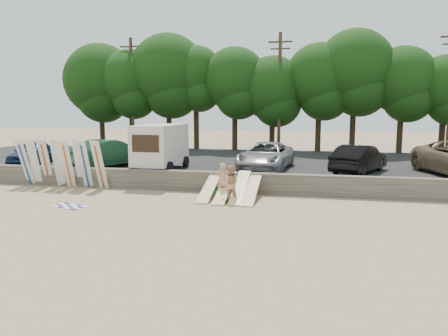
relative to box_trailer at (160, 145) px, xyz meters
The scene contains 27 objects.
ground 6.52m from the box_trailer, 54.92° to the right, with size 120.00×120.00×0.00m, color tan.
seawall 4.40m from the box_trailer, 30.04° to the right, with size 44.00×0.50×1.00m, color #6B6356.
parking_lot 6.73m from the box_trailer, 56.92° to the left, with size 44.00×14.50×0.70m, color #282828.
treeline 13.42m from the box_trailer, 79.93° to the left, with size 33.00×6.40×9.55m.
utility_poles 12.72m from the box_trailer, 63.13° to the left, with size 25.80×0.26×9.00m.
box_trailer is the anchor object (origin of this frame).
car_0 8.46m from the box_trailer, behind, with size 1.68×4.19×1.43m, color #15294C.
car_1 3.42m from the box_trailer, behind, with size 1.70×4.88×1.61m, color #174027.
car_2 5.91m from the box_trailer, 14.48° to the left, with size 2.51×5.44×1.51m, color gray.
car_3 10.76m from the box_trailer, ahead, with size 1.58×4.52×1.49m, color black.
surfboard_upright_0 7.17m from the box_trailer, 158.55° to the right, with size 0.50×0.06×2.60m, color silver.
surfboard_upright_1 6.66m from the box_trailer, 157.19° to the right, with size 0.50×0.06×2.60m, color silver.
surfboard_upright_2 6.08m from the box_trailer, 155.88° to the right, with size 0.50×0.06×2.60m, color silver.
surfboard_upright_3 5.41m from the box_trailer, 151.17° to the right, with size 0.50×0.06×2.60m, color silver.
surfboard_upright_4 4.96m from the box_trailer, 146.80° to the right, with size 0.50×0.06×2.60m, color silver.
surfboard_upright_5 4.37m from the box_trailer, 145.49° to the right, with size 0.50×0.06×2.60m, color silver.
surfboard_upright_6 4.17m from the box_trailer, 140.13° to the right, with size 0.50×0.06×2.60m, color silver.
surfboard_upright_7 3.63m from the box_trailer, 130.28° to the right, with size 0.50×0.06×2.60m, color silver.
surfboard_low_0 5.35m from the box_trailer, 43.99° to the right, with size 0.56×3.00×0.07m, color beige.
surfboard_low_1 6.00m from the box_trailer, 39.83° to the right, with size 0.56×3.00×0.07m, color beige.
surfboard_low_2 6.46m from the box_trailer, 35.29° to the right, with size 0.56×3.00×0.07m, color beige.
surfboard_low_3 6.95m from the box_trailer, 33.10° to the right, with size 0.56×3.00×0.07m, color beige.
beachgoer_a 5.69m from the box_trailer, 39.08° to the right, with size 0.60×0.39×1.64m, color tan.
beachgoer_b 6.57m from the box_trailer, 41.76° to the right, with size 0.80×0.62×1.64m, color tan.
cooler 5.32m from the box_trailer, 39.28° to the right, with size 0.38×0.30×0.32m, color green.
gear_bag 4.75m from the box_trailer, 37.99° to the right, with size 0.30×0.25×0.22m, color orange.
beach_towel 7.06m from the box_trailer, 104.24° to the right, with size 1.50×1.50×0.00m, color white.
Camera 1 is at (4.97, -17.71, 4.15)m, focal length 35.00 mm.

